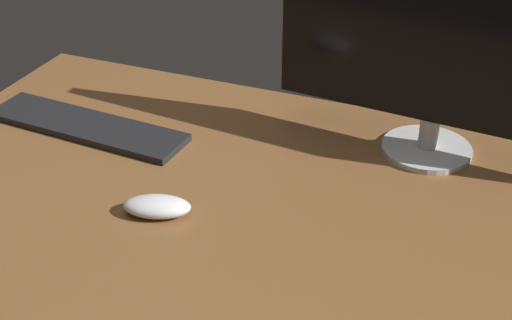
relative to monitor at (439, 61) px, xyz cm
name	(u,v)px	position (x,y,z in cm)	size (l,w,h in cm)	color
desk	(251,202)	(-26.31, -27.99, -20.59)	(140.00, 84.00, 2.00)	brown
monitor	(439,61)	(0.00, 0.00, 0.00)	(62.95, 17.84, 35.67)	#BDBDBD
keyboard	(87,126)	(-67.91, -17.55, -18.85)	(44.39, 11.18, 1.49)	black
computer_mouse	(157,206)	(-39.56, -38.73, -17.92)	(11.86, 6.04, 3.34)	silver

